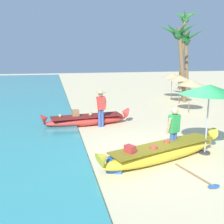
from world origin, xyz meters
TOP-DOWN VIEW (x-y plane):
  - ground_plane at (0.00, 0.00)m, footprint 80.00×80.00m
  - boat_yellow_foreground at (-0.24, -0.52)m, footprint 4.69×2.13m
  - boat_red_midground at (-2.08, 4.27)m, footprint 4.33×1.30m
  - person_vendor_hatted at (-1.45, 3.86)m, footprint 0.58×0.44m
  - person_tourist_customer at (0.26, -0.12)m, footprint 0.58×0.40m
  - patio_umbrella_large at (1.38, -0.26)m, footprint 1.91×1.91m
  - parasol_row_0 at (4.03, 5.70)m, footprint 1.60×1.60m
  - parasol_row_1 at (4.81, 8.46)m, footprint 1.60×1.60m
  - parasol_row_2 at (5.27, 10.68)m, footprint 1.60×1.60m
  - palm_tree_tall_inland at (6.33, 10.84)m, footprint 2.71×2.79m
  - palm_tree_leaning_seaward at (4.81, 8.89)m, footprint 2.44×2.60m
  - palm_tree_mid_cluster at (8.54, 15.34)m, footprint 2.75×2.48m
  - cooler_box at (-1.94, -0.95)m, footprint 0.53×0.48m
  - paddle at (0.21, -1.92)m, footprint 0.53×1.64m

SIDE VIEW (x-z plane):
  - ground_plane at x=0.00m, z-range 0.00..0.00m
  - paddle at x=0.21m, z-range 0.00..0.06m
  - cooler_box at x=-1.94m, z-range 0.00..0.39m
  - boat_red_midground at x=-2.08m, z-range -0.12..0.66m
  - boat_yellow_foreground at x=-0.24m, z-range -0.11..0.71m
  - person_tourist_customer at x=0.26m, z-range 0.10..1.72m
  - person_vendor_hatted at x=-1.45m, z-range 0.13..1.88m
  - parasol_row_0 at x=4.03m, z-range 0.79..2.70m
  - parasol_row_1 at x=4.81m, z-range 0.79..2.70m
  - parasol_row_2 at x=5.27m, z-range 0.79..2.70m
  - patio_umbrella_large at x=1.38m, z-range 1.00..3.36m
  - palm_tree_tall_inland at x=6.33m, z-range 1.61..6.82m
  - palm_tree_leaning_seaward at x=4.81m, z-range 1.65..7.05m
  - palm_tree_mid_cluster at x=8.54m, z-range 2.15..9.46m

